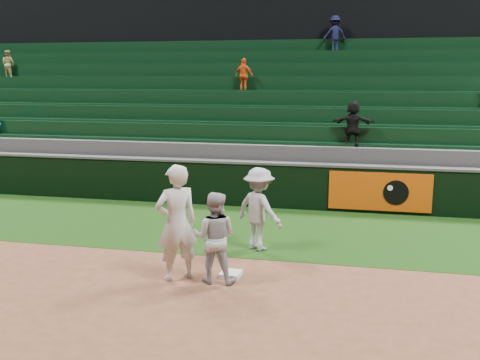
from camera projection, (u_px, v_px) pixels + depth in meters
name	position (u px, v px, depth m)	size (l,w,h in m)	color
ground	(220.00, 274.00, 9.73)	(70.00, 70.00, 0.00)	brown
foul_grass	(251.00, 228.00, 12.61)	(36.00, 4.20, 0.01)	black
upper_deck	(309.00, 23.00, 25.32)	(40.00, 12.00, 12.00)	black
first_base	(231.00, 274.00, 9.62)	(0.36, 0.36, 0.08)	white
first_baseman	(177.00, 223.00, 9.30)	(0.75, 0.49, 2.06)	silver
baserunner	(214.00, 237.00, 9.23)	(0.78, 0.61, 1.61)	#A8AAB3
base_coach	(259.00, 209.00, 10.95)	(1.11, 0.64, 1.71)	#A2A5B0
field_wall	(267.00, 184.00, 14.59)	(36.00, 0.45, 1.25)	black
stadium_seating	(285.00, 131.00, 18.01)	(36.00, 5.95, 5.64)	#39393C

